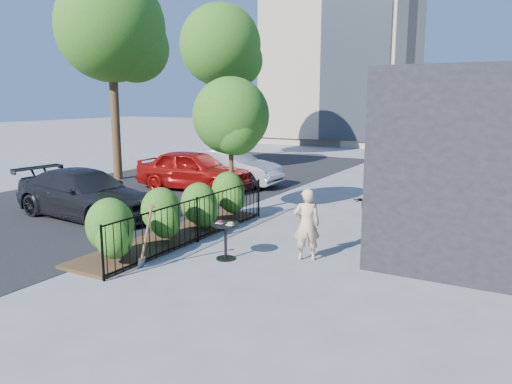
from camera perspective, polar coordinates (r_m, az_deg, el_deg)
The scene contains 14 objects.
ground at distance 11.32m, azimuth -0.45°, elevation -6.77°, with size 120.00×120.00×0.00m, color gray.
fence at distance 11.96m, azimuth -6.71°, elevation -3.10°, with size 0.05×6.05×1.10m.
planting_bed at distance 12.51m, azimuth -9.26°, elevation -5.02°, with size 1.30×6.00×0.08m, color #382616.
shrubs at distance 12.36m, azimuth -8.70°, elevation -2.03°, with size 1.10×5.60×1.24m.
patio_tree at distance 14.33m, azimuth -2.76°, elevation 8.16°, with size 2.20×2.20×3.94m.
street at distance 17.82m, azimuth -15.34°, elevation -0.65°, with size 9.00×30.00×0.01m, color black.
street_tree_near at distance 21.81m, azimuth -16.21°, elevation 16.95°, with size 4.40×4.40×8.28m.
street_tree_far at distance 28.01m, azimuth -4.04°, elevation 15.86°, with size 4.40×4.40×8.28m.
cafe_table at distance 10.64m, azimuth -3.51°, elevation -4.90°, with size 0.62×0.62×0.83m.
woman at distance 10.60m, azimuth 5.82°, elevation -3.71°, with size 0.56×0.37×1.54m, color #DCB38E.
shovel at distance 10.23m, azimuth -12.53°, elevation -5.40°, with size 0.47×0.18×1.38m.
car_red at distance 18.74m, azimuth -7.11°, elevation 2.52°, with size 1.78×4.43×1.51m, color #A80F0E.
car_silver at distance 19.71m, azimuth -3.15°, elevation 2.85°, with size 1.49×4.28×1.41m, color #AAAAAF.
car_darkgrey at distance 15.13m, azimuth -18.93°, elevation -0.21°, with size 1.92×4.72×1.37m, color black.
Camera 1 is at (5.38, -9.37, 3.41)m, focal length 35.00 mm.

